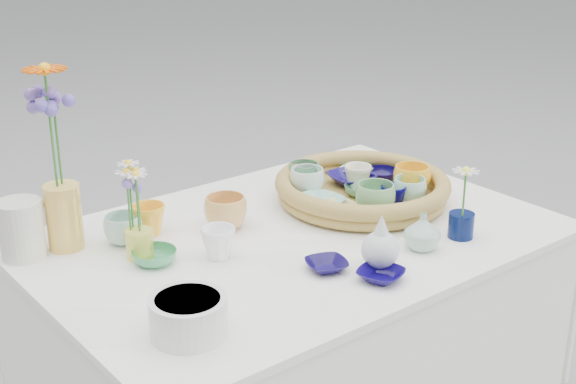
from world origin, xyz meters
TOP-DOWN VIEW (x-y plane):
  - wicker_tray at (0.28, 0.05)m, footprint 0.47×0.47m
  - tray_ceramic_0 at (0.32, 0.14)m, footprint 0.14×0.14m
  - tray_ceramic_1 at (0.41, 0.11)m, footprint 0.12×0.12m
  - tray_ceramic_2 at (0.40, -0.02)m, footprint 0.11×0.11m
  - tray_ceramic_3 at (0.28, 0.05)m, footprint 0.11×0.11m
  - tray_ceramic_4 at (0.22, -0.06)m, footprint 0.12×0.12m
  - tray_ceramic_5 at (0.13, 0.05)m, footprint 0.14×0.14m
  - tray_ceramic_6 at (0.17, 0.15)m, footprint 0.12×0.12m
  - tray_ceramic_7 at (0.30, 0.09)m, footprint 0.08×0.08m
  - tray_ceramic_8 at (0.38, 0.18)m, footprint 0.12×0.12m
  - tray_ceramic_9 at (0.28, -0.06)m, footprint 0.08×0.08m
  - tray_ceramic_10 at (0.15, 0.00)m, footprint 0.10×0.10m
  - tray_ceramic_11 at (0.34, -0.07)m, footprint 0.11×0.11m
  - tray_ceramic_12 at (0.20, 0.20)m, footprint 0.11×0.11m
  - loose_ceramic_0 at (-0.28, 0.22)m, footprint 0.11×0.11m
  - loose_ceramic_1 at (-0.11, 0.13)m, footprint 0.13×0.13m
  - loose_ceramic_2 at (-0.35, 0.07)m, footprint 0.12×0.12m
  - loose_ceramic_3 at (-0.22, 0.00)m, footprint 0.10×0.10m
  - loose_ceramic_4 at (-0.07, -0.20)m, footprint 0.12×0.12m
  - loose_ceramic_5 at (-0.35, 0.21)m, footprint 0.12×0.12m
  - loose_ceramic_6 at (-0.00, -0.31)m, footprint 0.13×0.13m
  - fluted_bowl at (-0.45, -0.25)m, footprint 0.18×0.18m
  - bud_vase_paleblue at (0.04, -0.27)m, footprint 0.10×0.10m
  - bud_vase_seafoam at (0.18, -0.26)m, footprint 0.11×0.11m
  - bud_vase_cobalt at (0.31, -0.27)m, footprint 0.07×0.07m
  - single_daisy at (0.30, -0.28)m, footprint 0.10×0.10m
  - tall_vase_yellow at (-0.47, 0.27)m, footprint 0.10×0.10m
  - gerbera at (-0.48, 0.27)m, footprint 0.13×0.13m
  - hydrangea at (-0.46, 0.28)m, footprint 0.08×0.08m
  - white_pitcher at (-0.57, 0.29)m, footprint 0.17×0.14m
  - daisy_cup at (-0.36, 0.12)m, footprint 0.07×0.07m
  - daisy_posy at (-0.36, 0.13)m, footprint 0.09×0.09m

SIDE VIEW (x-z plane):
  - loose_ceramic_4 at x=-0.07m, z-range 0.77..0.79m
  - loose_ceramic_6 at x=0.00m, z-range 0.77..0.79m
  - loose_ceramic_2 at x=-0.35m, z-range 0.77..0.80m
  - tray_ceramic_8 at x=0.38m, z-range 0.78..0.81m
  - tray_ceramic_10 at x=0.15m, z-range 0.78..0.81m
  - bud_vase_cobalt at x=0.31m, z-range 0.77..0.83m
  - tray_ceramic_3 at x=0.28m, z-range 0.78..0.81m
  - tray_ceramic_1 at x=0.41m, z-range 0.78..0.81m
  - tray_ceramic_5 at x=0.13m, z-range 0.78..0.81m
  - tray_ceramic_0 at x=0.32m, z-range 0.78..0.81m
  - daisy_cup at x=-0.36m, z-range 0.77..0.83m
  - loose_ceramic_5 at x=-0.35m, z-range 0.77..0.84m
  - loose_ceramic_3 at x=-0.22m, z-range 0.77..0.84m
  - wicker_tray at x=0.28m, z-range 0.77..0.84m
  - loose_ceramic_0 at x=-0.28m, z-range 0.77..0.84m
  - fluted_bowl at x=-0.45m, z-range 0.77..0.84m
  - loose_ceramic_1 at x=-0.11m, z-range 0.77..0.85m
  - bud_vase_seafoam at x=0.18m, z-range 0.77..0.86m
  - tray_ceramic_9 at x=0.28m, z-range 0.78..0.85m
  - tray_ceramic_12 at x=0.20m, z-range 0.78..0.85m
  - tray_ceramic_7 at x=0.30m, z-range 0.78..0.85m
  - tray_ceramic_11 at x=0.34m, z-range 0.78..0.85m
  - tray_ceramic_6 at x=0.17m, z-range 0.78..0.86m
  - tray_ceramic_2 at x=0.40m, z-range 0.78..0.86m
  - tray_ceramic_4 at x=0.22m, z-range 0.78..0.86m
  - bud_vase_paleblue at x=0.04m, z-range 0.77..0.90m
  - white_pitcher at x=-0.57m, z-range 0.77..0.90m
  - tall_vase_yellow at x=-0.47m, z-range 0.77..0.92m
  - single_daisy at x=0.30m, z-range 0.82..0.95m
  - daisy_posy at x=-0.36m, z-range 0.83..0.99m
  - hydrangea at x=-0.46m, z-range 0.88..1.15m
  - gerbera at x=-0.48m, z-range 0.91..1.21m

